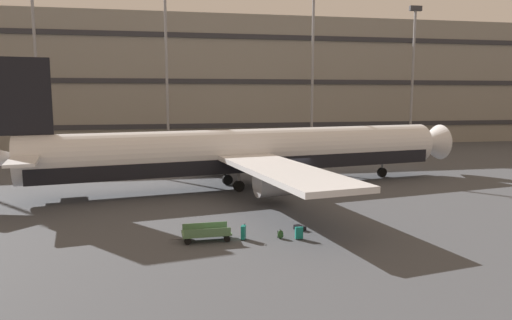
{
  "coord_description": "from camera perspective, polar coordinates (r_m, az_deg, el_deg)",
  "views": [
    {
      "loc": [
        -10.93,
        -37.7,
        7.8
      ],
      "look_at": [
        -4.25,
        -3.79,
        3.0
      ],
      "focal_mm": 32.96,
      "sensor_mm": 36.0,
      "label": 1
    }
  ],
  "objects": [
    {
      "name": "light_mast_right",
      "position": [
        72.66,
        18.52,
        10.69
      ],
      "size": [
        1.8,
        0.5,
        20.33
      ],
      "color": "gray",
      "rests_on": "ground_plane"
    },
    {
      "name": "suitcase_purple",
      "position": [
        25.77,
        -1.53,
        -8.75
      ],
      "size": [
        0.35,
        0.47,
        0.89
      ],
      "color": "#147266",
      "rests_on": "ground_plane"
    },
    {
      "name": "ground_plane",
      "position": [
        40.02,
        4.94,
        -3.36
      ],
      "size": [
        600.0,
        600.0,
        0.0
      ],
      "primitive_type": "plane",
      "color": "#424449"
    },
    {
      "name": "suitcase_silver",
      "position": [
        25.92,
        5.24,
        -8.79
      ],
      "size": [
        0.41,
        0.21,
        0.83
      ],
      "color": "#147266",
      "rests_on": "ground_plane"
    },
    {
      "name": "airliner",
      "position": [
        39.6,
        -1.45,
        0.88
      ],
      "size": [
        41.58,
        33.92,
        10.42
      ],
      "color": "silver",
      "rests_on": "ground_plane"
    },
    {
      "name": "terminal_structure",
      "position": [
        80.54,
        -3.38,
        9.31
      ],
      "size": [
        144.99,
        20.13,
        19.58
      ],
      "color": "gray",
      "rests_on": "ground_plane"
    },
    {
      "name": "backpack_orange",
      "position": [
        26.01,
        3.0,
        -9.03
      ],
      "size": [
        0.42,
        0.36,
        0.53
      ],
      "color": "#264C26",
      "rests_on": "ground_plane"
    },
    {
      "name": "light_mast_left",
      "position": [
        65.3,
        -25.23,
        12.17
      ],
      "size": [
        1.8,
        0.5,
        23.56
      ],
      "color": "gray",
      "rests_on": "ground_plane"
    },
    {
      "name": "suitcase_teal",
      "position": [
        27.71,
        5.35,
        -8.2
      ],
      "size": [
        0.66,
        0.79,
        0.26
      ],
      "color": "black",
      "rests_on": "ground_plane"
    },
    {
      "name": "baggage_cart",
      "position": [
        25.75,
        -6.07,
        -8.78
      ],
      "size": [
        3.32,
        1.38,
        0.82
      ],
      "color": "#4C724C",
      "rests_on": "ground_plane"
    },
    {
      "name": "light_mast_center_right",
      "position": [
        66.67,
        6.91,
        12.56
      ],
      "size": [
        1.8,
        0.5,
        23.13
      ],
      "color": "gray",
      "rests_on": "ground_plane"
    },
    {
      "name": "light_mast_center_left",
      "position": [
        63.57,
        -10.87,
        13.7
      ],
      "size": [
        1.8,
        0.5,
        25.27
      ],
      "color": "gray",
      "rests_on": "ground_plane"
    }
  ]
}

